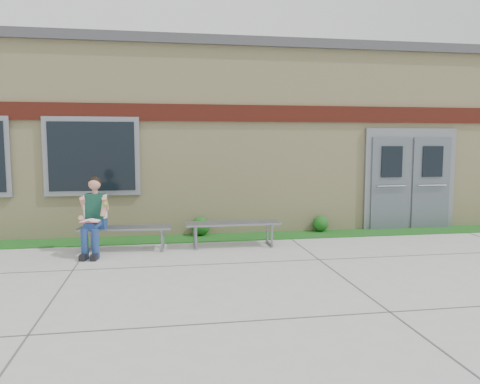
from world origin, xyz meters
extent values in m
plane|color=#9E9E99|center=(0.00, 0.00, 0.00)|extent=(80.00, 80.00, 0.00)
cube|color=#154C14|center=(0.00, 2.60, 0.01)|extent=(16.00, 0.80, 0.02)
cube|color=beige|center=(0.00, 6.00, 2.00)|extent=(16.00, 6.00, 4.00)
cube|color=#3F3F42|center=(0.00, 6.00, 4.10)|extent=(16.20, 6.20, 0.20)
cube|color=maroon|center=(0.00, 2.97, 2.60)|extent=(16.00, 0.06, 0.35)
cube|color=slate|center=(-3.00, 2.96, 1.70)|extent=(1.90, 0.08, 1.60)
cube|color=black|center=(-3.00, 2.92, 1.70)|extent=(1.70, 0.04, 1.40)
cube|color=slate|center=(4.00, 2.96, 1.15)|extent=(2.20, 0.08, 2.30)
cube|color=#505861|center=(3.50, 2.91, 1.05)|extent=(0.92, 0.06, 2.10)
cube|color=#505861|center=(4.50, 2.91, 1.05)|extent=(0.92, 0.06, 2.10)
cube|color=slate|center=(-2.29, 1.78, 0.42)|extent=(1.71, 0.59, 0.03)
cube|color=slate|center=(-2.96, 1.78, 0.19)|extent=(0.08, 0.47, 0.38)
cube|color=slate|center=(-1.61, 1.78, 0.19)|extent=(0.08, 0.47, 0.38)
cube|color=slate|center=(-0.29, 1.78, 0.45)|extent=(1.80, 0.51, 0.03)
cube|color=slate|center=(-1.00, 1.78, 0.20)|extent=(0.05, 0.50, 0.41)
cube|color=slate|center=(0.43, 1.78, 0.20)|extent=(0.05, 0.50, 0.41)
cube|color=navy|center=(-2.79, 1.73, 0.52)|extent=(0.38, 0.29, 0.16)
cube|color=#103D2D|center=(-2.80, 1.71, 0.83)|extent=(0.35, 0.24, 0.47)
sphere|color=tan|center=(-2.80, 1.70, 1.24)|extent=(0.24, 0.24, 0.21)
sphere|color=black|center=(-2.80, 1.72, 1.26)|extent=(0.25, 0.25, 0.22)
cylinder|color=navy|center=(-2.92, 1.48, 0.54)|extent=(0.21, 0.44, 0.15)
cylinder|color=navy|center=(-2.74, 1.45, 0.54)|extent=(0.21, 0.44, 0.15)
cylinder|color=navy|center=(-2.93, 1.23, 0.26)|extent=(0.12, 0.12, 0.51)
cylinder|color=navy|center=(-2.75, 1.21, 0.26)|extent=(0.12, 0.12, 0.51)
cube|color=black|center=(-2.94, 1.16, 0.05)|extent=(0.13, 0.28, 0.10)
cube|color=black|center=(-2.76, 1.14, 0.05)|extent=(0.13, 0.28, 0.10)
cylinder|color=tan|center=(-3.00, 1.67, 0.90)|extent=(0.12, 0.24, 0.27)
cylinder|color=tan|center=(-2.61, 1.62, 0.90)|extent=(0.12, 0.24, 0.27)
cube|color=white|center=(-2.84, 1.35, 0.64)|extent=(0.34, 0.26, 0.02)
cube|color=#D95161|center=(-2.84, 1.35, 0.63)|extent=(0.34, 0.27, 0.01)
sphere|color=#75AF2E|center=(-2.60, 1.48, 0.91)|extent=(0.09, 0.09, 0.09)
sphere|color=#154C14|center=(-0.81, 2.85, 0.22)|extent=(0.39, 0.39, 0.39)
sphere|color=#154C14|center=(1.84, 2.85, 0.19)|extent=(0.35, 0.35, 0.35)
camera|label=1|loc=(-1.61, -6.93, 1.98)|focal=35.00mm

